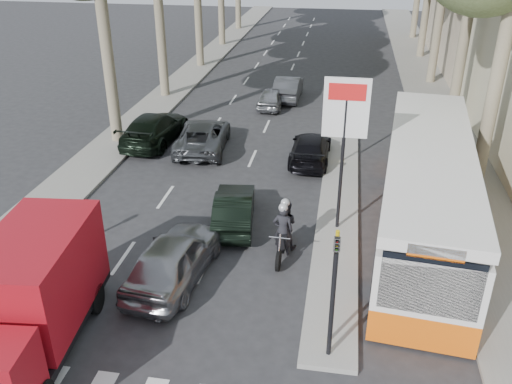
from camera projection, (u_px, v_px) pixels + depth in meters
ground at (218, 308)px, 15.70m from camera, size 120.00×120.00×0.00m
sidewalk_right at (427, 86)px, 36.42m from camera, size 3.20×70.00×0.12m
median_left at (199, 66)px, 41.52m from camera, size 2.40×64.00×0.12m
traffic_island at (341, 163)px, 24.87m from camera, size 1.50×26.00×0.16m
billboard at (344, 134)px, 17.95m from camera, size 1.50×12.10×5.60m
traffic_light_island at (334, 278)px, 12.78m from camera, size 0.16×0.41×3.60m
silver_hatchback at (174, 258)px, 16.59m from camera, size 2.35×4.78×1.57m
dark_hatchback at (234, 208)px, 19.73m from camera, size 1.90×4.08×1.30m
queue_car_a at (203, 136)px, 26.25m from camera, size 2.74×5.15×1.38m
queue_car_b at (310, 149)px, 24.95m from camera, size 1.81×4.36×1.26m
queue_car_c at (272, 98)px, 32.20m from camera, size 1.55×3.57×1.20m
queue_car_d at (288, 88)px, 33.73m from camera, size 1.54×4.33×1.42m
queue_car_e at (155, 128)px, 27.02m from camera, size 2.42×5.34×1.51m
red_truck at (31, 297)px, 13.56m from camera, size 2.68×5.90×3.05m
city_bus at (426, 188)px, 18.71m from camera, size 4.01×12.88×3.34m
motorcycle at (284, 229)px, 17.93m from camera, size 0.85×2.33×1.98m
pedestrian_near at (463, 163)px, 22.84m from camera, size 0.83×1.00×1.53m
pedestrian_far at (454, 174)px, 21.61m from camera, size 1.14×0.61×1.69m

